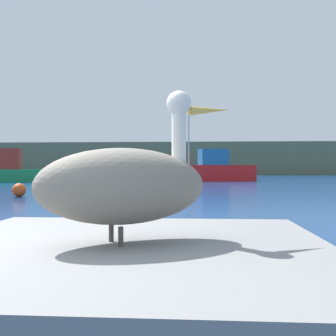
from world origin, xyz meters
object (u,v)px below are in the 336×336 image
at_px(pelican, 126,184).
at_px(fishing_boat_red, 213,170).
at_px(fishing_boat_green, 17,171).
at_px(mooring_buoy, 19,190).

distance_m(pelican, fishing_boat_red, 32.33).
xyz_separation_m(pelican, fishing_boat_green, (-14.20, 29.50, -0.17)).
height_order(fishing_boat_red, mooring_buoy, fishing_boat_red).
relative_size(pelican, mooring_buoy, 2.27).
bearing_deg(mooring_buoy, fishing_boat_green, 114.86).
xyz_separation_m(fishing_boat_red, mooring_buoy, (-8.55, -19.18, -0.72)).
xyz_separation_m(fishing_boat_green, fishing_boat_red, (16.15, 2.77, 0.10)).
bearing_deg(fishing_boat_green, mooring_buoy, 99.96).
xyz_separation_m(fishing_boat_green, mooring_buoy, (7.60, -16.41, -0.62)).
height_order(pelican, fishing_boat_green, fishing_boat_green).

